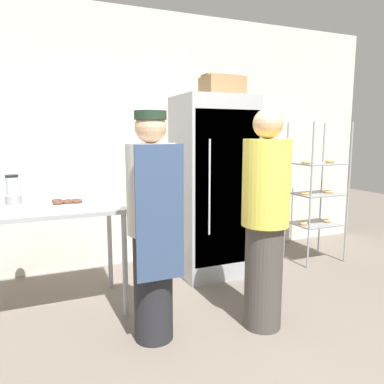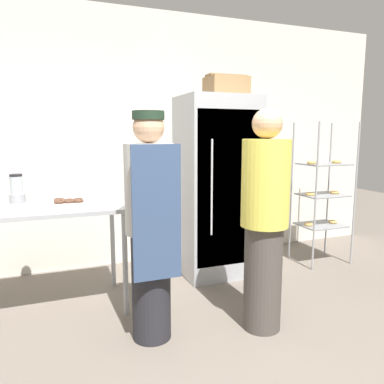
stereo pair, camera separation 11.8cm
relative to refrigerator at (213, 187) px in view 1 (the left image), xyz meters
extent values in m
plane|color=#6B6056|center=(-0.60, -1.61, -0.96)|extent=(14.00, 14.00, 0.00)
cube|color=silver|center=(-0.60, 0.72, 0.50)|extent=(6.40, 0.12, 2.91)
cube|color=#9EA0A5|center=(0.00, 0.01, 0.00)|extent=(0.78, 0.68, 1.92)
cube|color=gray|center=(0.00, -0.32, 0.02)|extent=(0.72, 0.02, 1.57)
cylinder|color=silver|center=(-0.21, -0.35, 0.05)|extent=(0.02, 0.02, 0.94)
cylinder|color=#93969B|center=(1.05, -0.34, -0.13)|extent=(0.02, 0.02, 1.66)
cylinder|color=#93969B|center=(1.60, -0.34, -0.13)|extent=(0.02, 0.02, 1.66)
cylinder|color=#93969B|center=(1.05, 0.11, -0.13)|extent=(0.02, 0.02, 1.66)
cylinder|color=#93969B|center=(1.60, 0.11, -0.13)|extent=(0.02, 0.02, 1.66)
cube|color=gray|center=(1.32, -0.11, -0.51)|extent=(0.51, 0.41, 0.01)
torus|color=#DBA351|center=(1.15, -0.11, -0.49)|extent=(0.10, 0.10, 0.03)
torus|color=#DBA351|center=(1.50, -0.11, -0.49)|extent=(0.10, 0.10, 0.03)
cube|color=gray|center=(1.32, -0.11, -0.15)|extent=(0.51, 0.41, 0.01)
torus|color=#DBA351|center=(1.15, -0.11, -0.13)|extent=(0.11, 0.11, 0.03)
torus|color=#DBA351|center=(1.50, -0.11, -0.13)|extent=(0.11, 0.11, 0.03)
cube|color=gray|center=(1.32, -0.11, 0.22)|extent=(0.51, 0.41, 0.01)
torus|color=#DBA351|center=(1.15, -0.11, 0.24)|extent=(0.10, 0.10, 0.03)
torus|color=#DBA351|center=(1.50, -0.11, 0.24)|extent=(0.10, 0.10, 0.03)
cube|color=#9EA0A5|center=(-1.70, -0.32, -0.05)|extent=(1.22, 0.74, 0.04)
cylinder|color=#9EA0A5|center=(-1.13, -0.65, -0.52)|extent=(0.04, 0.04, 0.89)
cylinder|color=#9EA0A5|center=(-1.13, 0.01, -0.52)|extent=(0.04, 0.04, 0.89)
cube|color=white|center=(-1.55, -0.44, -0.01)|extent=(0.30, 0.24, 0.05)
cube|color=white|center=(-1.55, -0.32, 0.13)|extent=(0.29, 0.01, 0.24)
torus|color=#513323|center=(-1.62, -0.50, 0.03)|extent=(0.09, 0.09, 0.02)
torus|color=#513323|center=(-1.55, -0.50, 0.03)|extent=(0.09, 0.09, 0.02)
torus|color=#513323|center=(-1.47, -0.50, 0.03)|extent=(0.09, 0.09, 0.02)
torus|color=#513323|center=(-1.62, -0.44, 0.03)|extent=(0.09, 0.09, 0.02)
torus|color=#513323|center=(-1.55, -0.44, 0.03)|extent=(0.09, 0.09, 0.02)
torus|color=#513323|center=(-1.47, -0.44, 0.03)|extent=(0.09, 0.09, 0.02)
torus|color=#513323|center=(-1.62, -0.38, 0.03)|extent=(0.09, 0.09, 0.02)
cylinder|color=#99999E|center=(-1.96, -0.05, 0.00)|extent=(0.13, 0.13, 0.08)
cylinder|color=#B2BCC1|center=(-1.96, -0.05, 0.12)|extent=(0.10, 0.10, 0.16)
cylinder|color=black|center=(-1.96, -0.05, 0.21)|extent=(0.11, 0.11, 0.02)
cube|color=#937047|center=(0.13, 0.07, 1.06)|extent=(0.42, 0.33, 0.21)
cube|color=olive|center=(0.13, 0.07, 1.18)|extent=(0.43, 0.17, 0.02)
cylinder|color=#232328|center=(-1.02, -1.07, -0.55)|extent=(0.29, 0.29, 0.81)
cylinder|color=beige|center=(-1.02, -1.07, 0.18)|extent=(0.36, 0.36, 0.64)
sphere|color=tan|center=(-1.02, -1.07, 0.61)|extent=(0.22, 0.22, 0.22)
cube|color=#33476B|center=(-1.02, -1.26, 0.04)|extent=(0.34, 0.02, 0.93)
cylinder|color=#1E3323|center=(-1.02, -1.07, 0.69)|extent=(0.23, 0.23, 0.06)
cylinder|color=#47423D|center=(-0.17, -1.24, -0.54)|extent=(0.29, 0.29, 0.83)
cylinder|color=#DBCC4C|center=(-0.17, -1.24, 0.20)|extent=(0.36, 0.36, 0.66)
sphere|color=tan|center=(-0.17, -1.24, 0.64)|extent=(0.22, 0.22, 0.22)
camera|label=1|loc=(-1.78, -3.60, 0.57)|focal=35.00mm
camera|label=2|loc=(-1.67, -3.65, 0.57)|focal=35.00mm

